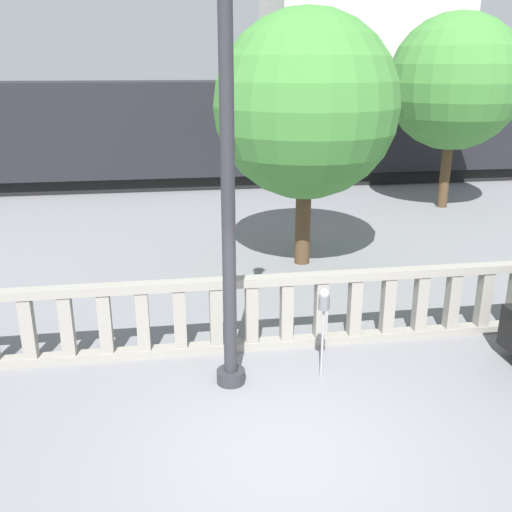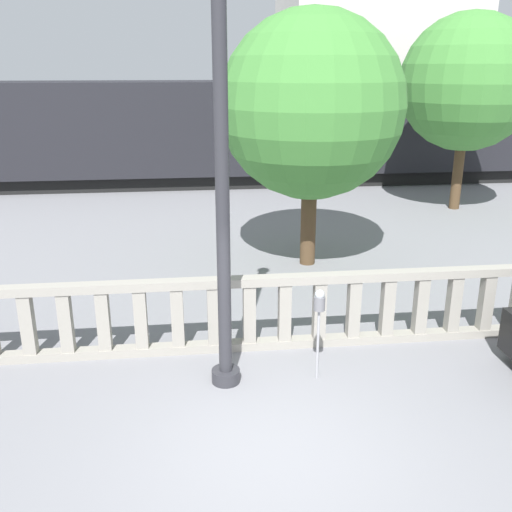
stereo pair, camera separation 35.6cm
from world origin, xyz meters
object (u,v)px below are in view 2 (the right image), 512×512
train_near (301,130)px  tree_right (468,83)px  lamppost (222,186)px  tree_left (312,106)px  parking_meter (319,308)px  train_far (201,121)px

train_near → tree_right: bearing=-50.4°
lamppost → tree_left: bearing=66.0°
parking_meter → tree_left: size_ratio=0.25×
lamppost → tree_right: bearing=50.5°
tree_left → tree_right: tree_right is taller
lamppost → tree_left: size_ratio=1.11×
lamppost → train_near: lamppost is taller
train_far → tree_left: 16.11m
lamppost → tree_left: (2.31, 5.19, 0.68)m
parking_meter → train_far: (-1.18, 21.12, 0.79)m
tree_left → train_near: bearing=80.1°
parking_meter → tree_right: size_ratio=0.24×
train_near → tree_right: size_ratio=4.81×
tree_right → lamppost: bearing=-129.5°
lamppost → train_far: lamppost is taller
parking_meter → train_near: size_ratio=0.05×
lamppost → train_far: (0.21, 21.07, -1.05)m
lamppost → train_far: size_ratio=0.31×
parking_meter → train_near: (2.66, 15.23, 0.90)m
train_near → train_far: 7.03m
tree_left → tree_right: bearing=39.2°
train_far → lamppost: bearing=-90.6°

